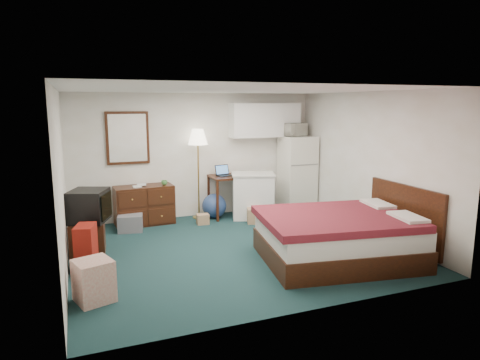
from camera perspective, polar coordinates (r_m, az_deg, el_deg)
name	(u,v)px	position (r m, az deg, el deg)	size (l,w,h in m)	color
floor	(235,249)	(6.95, -0.61, -9.13)	(5.00, 4.50, 0.01)	black
ceiling	(235,90)	(6.56, -0.65, 11.95)	(5.00, 4.50, 0.01)	beige
walls	(235,172)	(6.64, -0.63, 1.10)	(5.01, 4.51, 2.50)	beige
mirror	(128,138)	(8.43, -14.76, 5.45)	(0.80, 0.06, 1.00)	white
upper_cabinets	(265,120)	(9.04, 3.35, 7.96)	(1.50, 0.35, 0.70)	white
headboard	(405,216)	(7.21, 21.09, -4.53)	(0.06, 1.56, 1.00)	black
dresser	(144,205)	(8.42, -12.65, -3.27)	(1.10, 0.50, 0.75)	black
floor_lamp	(198,174)	(8.60, -5.57, 0.77)	(0.39, 0.39, 1.80)	gold
desk	(227,196)	(8.76, -1.73, -2.17)	(0.67, 0.67, 0.85)	black
exercise_ball	(214,206)	(8.70, -3.46, -3.47)	(0.49, 0.49, 0.49)	navy
kitchen_counter	(253,196)	(8.68, 1.71, -2.16)	(0.81, 0.61, 0.88)	white
fridge	(297,174)	(9.28, 7.60, 0.85)	(0.66, 0.66, 1.61)	white
bed	(338,238)	(6.52, 12.88, -7.50)	(2.15, 1.68, 0.69)	maroon
tv_stand	(88,237)	(7.07, -19.64, -7.23)	(0.51, 0.55, 0.51)	black
suitcase	(86,247)	(6.39, -19.84, -8.46)	(0.25, 0.39, 0.64)	#720905
retail_box	(94,281)	(5.42, -18.91, -12.59)	(0.40, 0.40, 0.50)	beige
file_bin	(130,223)	(8.05, -14.42, -5.60)	(0.43, 0.32, 0.30)	slate
cardboard_box_a	(203,219)	(8.31, -4.99, -5.22)	(0.23, 0.19, 0.19)	#85714F
cardboard_box_b	(254,216)	(8.35, 1.83, -4.76)	(0.24, 0.29, 0.29)	#85714F
laptop	(225,171)	(8.63, -2.03, 1.23)	(0.31, 0.25, 0.21)	black
crt_tv	(89,206)	(6.96, -19.50, -3.25)	(0.53, 0.57, 0.49)	black
microwave	(294,128)	(9.18, 7.21, 6.89)	(0.50, 0.28, 0.34)	white
book_a	(133,182)	(8.22, -14.13, -0.23)	(0.16, 0.02, 0.21)	#85714F
book_b	(136,179)	(8.38, -13.65, 0.07)	(0.18, 0.02, 0.24)	#85714F
mug	(164,182)	(8.35, -10.06, -0.27)	(0.12, 0.09, 0.12)	#44833E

